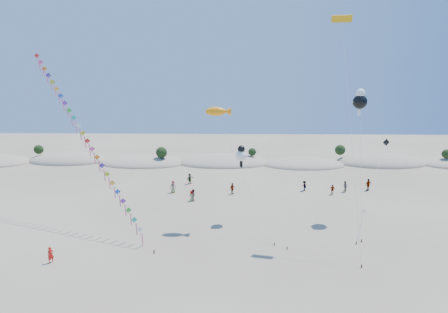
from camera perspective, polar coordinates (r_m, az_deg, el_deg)
ground at (r=33.83m, az=-2.44°, el=-19.90°), size 160.00×160.00×0.00m
dune_ridge at (r=75.70m, az=0.56°, el=-0.90°), size 145.30×11.49×5.57m
kite_train at (r=47.46m, az=-20.63°, el=3.13°), size 18.55×15.71×20.87m
fish_kite at (r=43.85m, az=-0.83°, el=6.84°), size 7.81×7.05×14.21m
cartoon_kite_low at (r=45.46m, az=2.65°, el=0.32°), size 5.46×8.87×9.49m
cartoon_kite_high at (r=49.18m, az=20.02°, el=8.06°), size 2.44×9.29×16.18m
parafoil_kite at (r=43.25m, az=17.56°, el=18.62°), size 2.15×9.57×24.01m
dark_kite at (r=51.70m, az=22.57°, el=-1.36°), size 7.90×12.79×9.35m
flyer_foreground at (r=41.29m, az=-24.90°, el=-13.44°), size 0.70×0.69×1.63m
beachgoers at (r=57.92m, az=4.76°, el=-4.59°), size 31.36×9.51×1.90m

